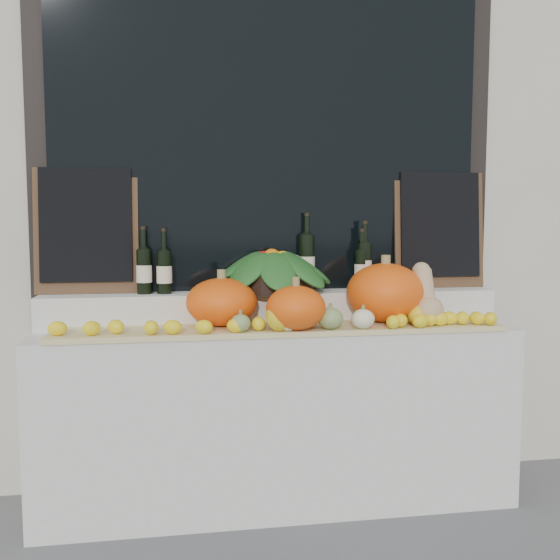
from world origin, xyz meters
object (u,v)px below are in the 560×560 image
object	(u,v)px
pumpkin_right	(385,293)
produce_bowl	(272,271)
pumpkin_left	(222,302)
butternut_squash	(426,299)
wine_bottle_tall	(307,262)

from	to	relation	value
pumpkin_right	produce_bowl	world-z (taller)	produce_bowl
pumpkin_left	butternut_squash	size ratio (longest dim) A/B	1.14
butternut_squash	produce_bowl	size ratio (longest dim) A/B	0.45
butternut_squash	produce_bowl	xyz separation A→B (m)	(-0.71, 0.28, 0.12)
pumpkin_left	pumpkin_right	size ratio (longest dim) A/B	0.88
butternut_squash	pumpkin_right	bearing A→B (deg)	155.20
butternut_squash	wine_bottle_tall	xyz separation A→B (m)	(-0.52, 0.34, 0.16)
produce_bowl	pumpkin_left	bearing A→B (deg)	-144.58
pumpkin_right	produce_bowl	xyz separation A→B (m)	(-0.53, 0.20, 0.10)
pumpkin_left	butternut_squash	xyz separation A→B (m)	(0.98, -0.09, 0.01)
pumpkin_left	produce_bowl	size ratio (longest dim) A/B	0.51
wine_bottle_tall	pumpkin_right	bearing A→B (deg)	-36.92
pumpkin_left	produce_bowl	distance (m)	0.35
wine_bottle_tall	produce_bowl	bearing A→B (deg)	-164.39
produce_bowl	wine_bottle_tall	world-z (taller)	wine_bottle_tall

